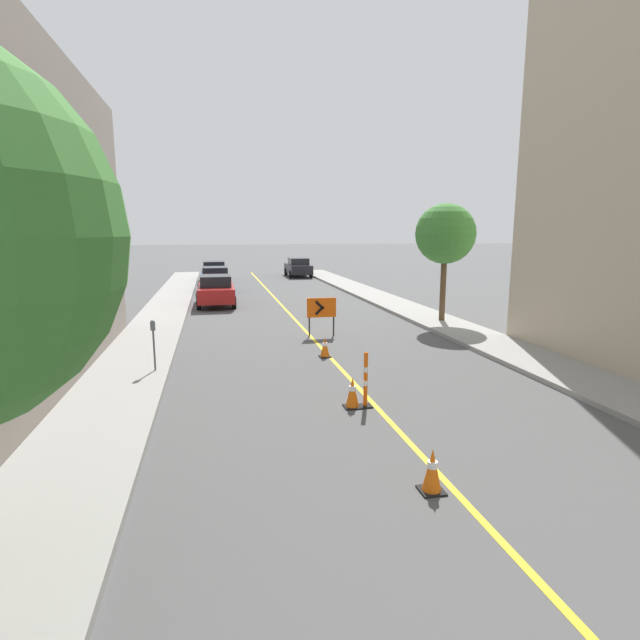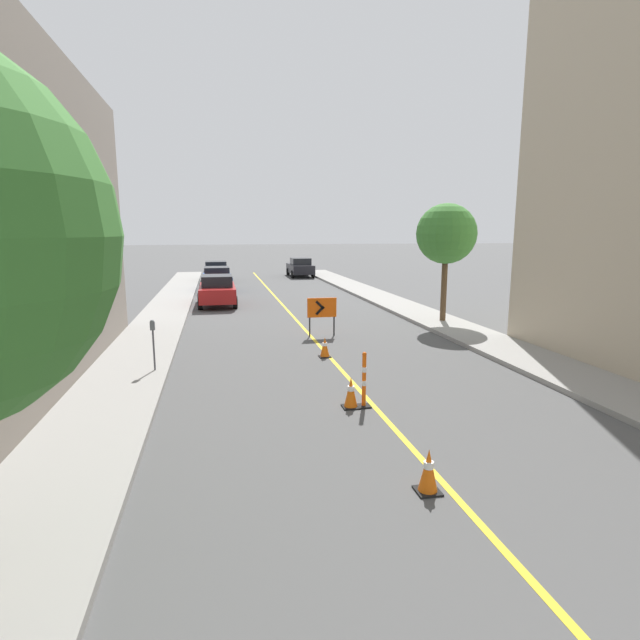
{
  "view_description": "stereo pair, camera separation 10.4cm",
  "coord_description": "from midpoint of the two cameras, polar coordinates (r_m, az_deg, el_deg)",
  "views": [
    {
      "loc": [
        -3.42,
        5.87,
        3.86
      ],
      "look_at": [
        -0.1,
        21.44,
        1.0
      ],
      "focal_mm": 28.0,
      "sensor_mm": 36.0,
      "label": 1
    },
    {
      "loc": [
        -3.32,
        5.85,
        3.86
      ],
      "look_at": [
        -0.1,
        21.44,
        1.0
      ],
      "focal_mm": 28.0,
      "sensor_mm": 36.0,
      "label": 2
    }
  ],
  "objects": [
    {
      "name": "sidewalk_right",
      "position": [
        22.85,
        11.8,
        0.42
      ],
      "size": [
        2.15,
        52.89,
        0.14
      ],
      "color": "gray",
      "rests_on": "ground_plane"
    },
    {
      "name": "parked_car_curb_far",
      "position": [
        38.87,
        -12.09,
        5.44
      ],
      "size": [
        1.94,
        4.32,
        1.59
      ],
      "rotation": [
        0.0,
        0.0,
        0.01
      ],
      "color": "#474C51",
      "rests_on": "ground_plane"
    },
    {
      "name": "parking_meter_near_curb",
      "position": [
        14.04,
        -18.72,
        -1.64
      ],
      "size": [
        0.12,
        0.11,
        1.38
      ],
      "color": "#4C4C51",
      "rests_on": "sidewalk_left"
    },
    {
      "name": "parked_car_curb_near",
      "position": [
        26.55,
        -11.92,
        3.34
      ],
      "size": [
        1.93,
        4.3,
        1.59
      ],
      "rotation": [
        0.0,
        0.0,
        0.0
      ],
      "color": "maroon",
      "rests_on": "ground_plane"
    },
    {
      "name": "traffic_cone_third",
      "position": [
        7.92,
        12.32,
        -16.47
      ],
      "size": [
        0.36,
        0.36,
        0.68
      ],
      "color": "black",
      "rests_on": "ground_plane"
    },
    {
      "name": "parked_car_curb_mid",
      "position": [
        32.71,
        -11.97,
        4.59
      ],
      "size": [
        1.94,
        4.33,
        1.59
      ],
      "rotation": [
        0.0,
        0.0,
        0.02
      ],
      "color": "navy",
      "rests_on": "ground_plane"
    },
    {
      "name": "traffic_cone_fourth",
      "position": [
        11.12,
        3.46,
        -8.28
      ],
      "size": [
        0.37,
        0.37,
        0.69
      ],
      "color": "black",
      "rests_on": "ground_plane"
    },
    {
      "name": "sidewalk_left",
      "position": [
        21.07,
        -18.42,
        -0.7
      ],
      "size": [
        2.15,
        52.89,
        0.14
      ],
      "color": "gray",
      "rests_on": "ground_plane"
    },
    {
      "name": "parked_car_opposite_side",
      "position": [
        42.58,
        -2.58,
        6.05
      ],
      "size": [
        1.93,
        4.3,
        1.59
      ],
      "rotation": [
        0.0,
        0.0,
        -0.0
      ],
      "color": "black",
      "rests_on": "ground_plane"
    },
    {
      "name": "arrow_barricade_primary",
      "position": [
        18.35,
        0.01,
        1.24
      ],
      "size": [
        1.08,
        0.1,
        1.43
      ],
      "rotation": [
        0.0,
        0.0,
        -0.03
      ],
      "color": "#EF560C",
      "rests_on": "ground_plane"
    },
    {
      "name": "lane_stripe",
      "position": [
        21.21,
        -2.68,
        -0.3
      ],
      "size": [
        0.12,
        52.89,
        0.01
      ],
      "color": "gold",
      "rests_on": "ground_plane"
    },
    {
      "name": "traffic_cone_fifth",
      "position": [
        15.41,
        0.38,
        -3.13
      ],
      "size": [
        0.36,
        0.36,
        0.63
      ],
      "color": "black",
      "rests_on": "ground_plane"
    },
    {
      "name": "street_tree_right_near",
      "position": [
        21.28,
        13.99,
        9.49
      ],
      "size": [
        2.45,
        2.45,
        4.82
      ],
      "color": "#4C3823",
      "rests_on": "sidewalk_right"
    },
    {
      "name": "delineator_post_rear",
      "position": [
        11.12,
        4.96,
        -7.2
      ],
      "size": [
        0.29,
        0.29,
        1.25
      ],
      "color": "black",
      "rests_on": "ground_plane"
    }
  ]
}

